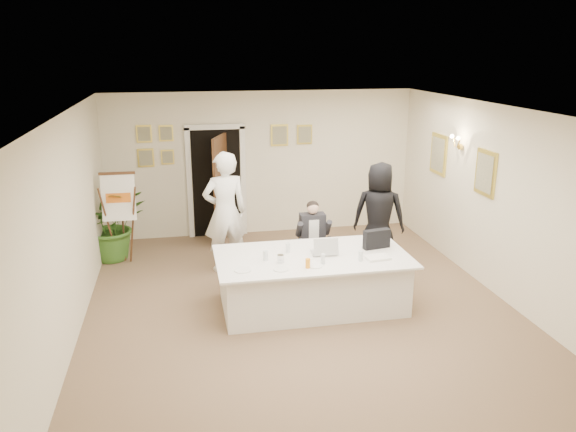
# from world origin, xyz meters

# --- Properties ---
(floor) EXTENTS (7.00, 7.00, 0.00)m
(floor) POSITION_xyz_m (0.00, 0.00, 0.00)
(floor) COLOR brown
(floor) RESTS_ON ground
(ceiling) EXTENTS (6.00, 7.00, 0.02)m
(ceiling) POSITION_xyz_m (0.00, 0.00, 2.80)
(ceiling) COLOR white
(ceiling) RESTS_ON wall_back
(wall_back) EXTENTS (6.00, 0.10, 2.80)m
(wall_back) POSITION_xyz_m (0.00, 3.50, 1.40)
(wall_back) COLOR white
(wall_back) RESTS_ON floor
(wall_front) EXTENTS (6.00, 0.10, 2.80)m
(wall_front) POSITION_xyz_m (0.00, -3.50, 1.40)
(wall_front) COLOR white
(wall_front) RESTS_ON floor
(wall_left) EXTENTS (0.10, 7.00, 2.80)m
(wall_left) POSITION_xyz_m (-3.00, 0.00, 1.40)
(wall_left) COLOR white
(wall_left) RESTS_ON floor
(wall_right) EXTENTS (0.10, 7.00, 2.80)m
(wall_right) POSITION_xyz_m (3.00, 0.00, 1.40)
(wall_right) COLOR white
(wall_right) RESTS_ON floor
(doorway) EXTENTS (1.14, 0.86, 2.20)m
(doorway) POSITION_xyz_m (-0.88, 3.32, 1.04)
(doorway) COLOR black
(doorway) RESTS_ON floor
(pictures_back_wall) EXTENTS (3.40, 0.06, 0.80)m
(pictures_back_wall) POSITION_xyz_m (-0.80, 3.47, 1.85)
(pictures_back_wall) COLOR #DBC54A
(pictures_back_wall) RESTS_ON wall_back
(pictures_right_wall) EXTENTS (0.06, 2.20, 0.80)m
(pictures_right_wall) POSITION_xyz_m (2.97, 1.20, 1.75)
(pictures_right_wall) COLOR #DBC54A
(pictures_right_wall) RESTS_ON wall_right
(wall_sconce) EXTENTS (0.20, 0.30, 0.24)m
(wall_sconce) POSITION_xyz_m (2.90, 1.20, 2.10)
(wall_sconce) COLOR gold
(wall_sconce) RESTS_ON wall_right
(conference_table) EXTENTS (2.71, 1.45, 0.78)m
(conference_table) POSITION_xyz_m (0.17, -0.03, 0.39)
(conference_table) COLOR white
(conference_table) RESTS_ON floor
(seated_man) EXTENTS (0.59, 0.63, 1.27)m
(seated_man) POSITION_xyz_m (0.45, 1.06, 0.63)
(seated_man) COLOR black
(seated_man) RESTS_ON floor
(flip_chart) EXTENTS (0.55, 0.35, 1.58)m
(flip_chart) POSITION_xyz_m (-2.61, 2.24, 0.73)
(flip_chart) COLOR #381A12
(flip_chart) RESTS_ON floor
(standing_man) EXTENTS (0.80, 0.60, 2.01)m
(standing_man) POSITION_xyz_m (-0.90, 1.60, 1.00)
(standing_man) COLOR white
(standing_man) RESTS_ON floor
(standing_woman) EXTENTS (1.02, 0.87, 1.78)m
(standing_woman) POSITION_xyz_m (1.66, 1.36, 0.89)
(standing_woman) COLOR black
(standing_woman) RESTS_ON floor
(potted_palm) EXTENTS (1.40, 1.31, 1.27)m
(potted_palm) POSITION_xyz_m (-2.80, 2.50, 0.63)
(potted_palm) COLOR #346421
(potted_palm) RESTS_ON floor
(laptop) EXTENTS (0.37, 0.39, 0.28)m
(laptop) POSITION_xyz_m (0.35, 0.03, 0.91)
(laptop) COLOR #B7BABC
(laptop) RESTS_ON conference_table
(laptop_bag) EXTENTS (0.41, 0.18, 0.28)m
(laptop_bag) POSITION_xyz_m (1.16, 0.09, 0.92)
(laptop_bag) COLOR black
(laptop_bag) RESTS_ON conference_table
(paper_stack) EXTENTS (0.35, 0.26, 0.03)m
(paper_stack) POSITION_xyz_m (1.03, -0.33, 0.79)
(paper_stack) COLOR white
(paper_stack) RESTS_ON conference_table
(plate_left) EXTENTS (0.29, 0.29, 0.01)m
(plate_left) POSITION_xyz_m (-0.85, -0.40, 0.78)
(plate_left) COLOR white
(plate_left) RESTS_ON conference_table
(plate_mid) EXTENTS (0.22, 0.22, 0.01)m
(plate_mid) POSITION_xyz_m (-0.36, -0.46, 0.78)
(plate_mid) COLOR white
(plate_mid) RESTS_ON conference_table
(plate_near) EXTENTS (0.26, 0.26, 0.01)m
(plate_near) POSITION_xyz_m (0.11, -0.43, 0.78)
(plate_near) COLOR white
(plate_near) RESTS_ON conference_table
(glass_a) EXTENTS (0.08, 0.08, 0.14)m
(glass_a) POSITION_xyz_m (-0.50, -0.09, 0.84)
(glass_a) COLOR silver
(glass_a) RESTS_ON conference_table
(glass_b) EXTENTS (0.06, 0.06, 0.14)m
(glass_b) POSITION_xyz_m (0.24, -0.36, 0.84)
(glass_b) COLOR silver
(glass_b) RESTS_ON conference_table
(glass_c) EXTENTS (0.06, 0.06, 0.14)m
(glass_c) POSITION_xyz_m (0.77, -0.36, 0.84)
(glass_c) COLOR silver
(glass_c) RESTS_ON conference_table
(glass_d) EXTENTS (0.07, 0.07, 0.14)m
(glass_d) POSITION_xyz_m (-0.14, 0.16, 0.84)
(glass_d) COLOR silver
(glass_d) RESTS_ON conference_table
(oj_glass) EXTENTS (0.08, 0.08, 0.13)m
(oj_glass) POSITION_xyz_m (0.01, -0.47, 0.84)
(oj_glass) COLOR orange
(oj_glass) RESTS_ON conference_table
(steel_jug) EXTENTS (0.12, 0.12, 0.11)m
(steel_jug) POSITION_xyz_m (-0.31, -0.21, 0.83)
(steel_jug) COLOR silver
(steel_jug) RESTS_ON conference_table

